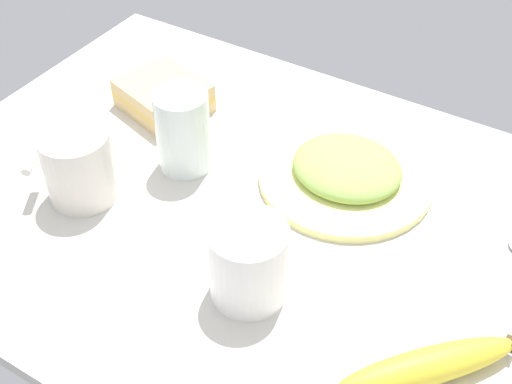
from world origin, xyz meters
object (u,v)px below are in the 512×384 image
at_px(plate_of_food, 346,172).
at_px(coffee_mug_black, 78,165).
at_px(coffee_mug_milky, 248,261).
at_px(glass_of_milk, 183,134).
at_px(banana, 428,366).
at_px(sandwich_main, 163,96).

distance_m(plate_of_food, coffee_mug_black, 0.34).
xyz_separation_m(coffee_mug_milky, glass_of_milk, (-0.19, 0.14, 0.00)).
relative_size(glass_of_milk, banana, 0.67).
xyz_separation_m(sandwich_main, glass_of_milk, (0.10, -0.09, 0.03)).
bearing_deg(coffee_mug_black, coffee_mug_milky, -5.30).
relative_size(plate_of_food, coffee_mug_milky, 2.13).
bearing_deg(banana, coffee_mug_milky, 179.58).
distance_m(plate_of_food, glass_of_milk, 0.22).
bearing_deg(banana, coffee_mug_black, 176.85).
bearing_deg(glass_of_milk, coffee_mug_milky, -36.90).
relative_size(coffee_mug_black, coffee_mug_milky, 1.03).
xyz_separation_m(plate_of_food, coffee_mug_black, (-0.27, -0.20, 0.03)).
distance_m(plate_of_food, banana, 0.30).
xyz_separation_m(coffee_mug_black, sandwich_main, (-0.03, 0.20, -0.03)).
distance_m(coffee_mug_black, sandwich_main, 0.21).
bearing_deg(glass_of_milk, plate_of_food, 22.62).
bearing_deg(coffee_mug_milky, glass_of_milk, 143.10).
bearing_deg(coffee_mug_black, plate_of_food, 35.91).
height_order(plate_of_food, coffee_mug_milky, coffee_mug_milky).
bearing_deg(sandwich_main, glass_of_milk, -40.91).
xyz_separation_m(coffee_mug_black, glass_of_milk, (0.08, 0.12, 0.00)).
height_order(coffee_mug_milky, sandwich_main, coffee_mug_milky).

